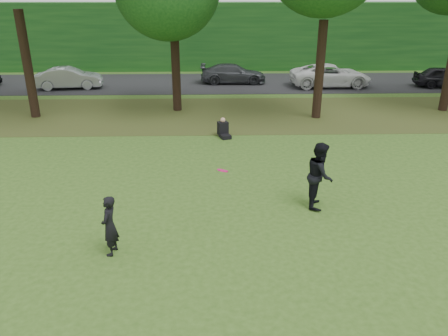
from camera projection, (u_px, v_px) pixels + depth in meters
name	position (u px, v px, depth m)	size (l,w,h in m)	color
ground	(263.00, 260.00, 10.27)	(120.00, 120.00, 0.00)	#32551A
leaf_litter	(235.00, 114.00, 22.29)	(60.00, 7.00, 0.01)	#4D401B
street	(229.00, 83.00, 29.69)	(70.00, 7.00, 0.02)	black
far_hedge	(226.00, 36.00, 34.29)	(70.00, 3.00, 5.00)	#134316
player_left	(110.00, 226.00, 10.28)	(0.55, 0.36, 1.51)	black
player_right	(320.00, 175.00, 12.53)	(0.95, 0.74, 1.95)	black
parked_cars	(241.00, 76.00, 28.45)	(34.65, 3.61, 1.43)	black
frisbee	(223.00, 170.00, 10.67)	(0.37, 0.37, 0.11)	#F31473
seated_person	(224.00, 130.00, 18.79)	(0.62, 0.82, 0.83)	black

